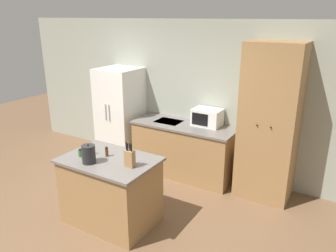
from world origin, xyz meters
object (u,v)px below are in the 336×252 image
Objects in this scene: pantry_cabinet at (270,123)px; spice_bottle_tall_dark at (107,152)px; spice_bottle_amber_oil at (80,153)px; spice_bottle_green_herb at (90,150)px; refrigerator at (121,115)px; spice_bottle_short_red at (84,156)px; microwave at (207,117)px; kettle at (89,154)px; knife_block at (130,158)px; fire_extinguisher at (99,144)px.

pantry_cabinet reaches higher than spice_bottle_tall_dark.
spice_bottle_green_herb is at bearing 59.74° from spice_bottle_amber_oil.
refrigerator is 18.87× the size of spice_bottle_short_red.
refrigerator reaches higher than spice_bottle_amber_oil.
spice_bottle_green_herb is (0.88, -1.72, 0.10)m from refrigerator.
spice_bottle_green_herb is (-0.82, -1.88, -0.08)m from microwave.
pantry_cabinet is at bearing 46.01° from spice_bottle_tall_dark.
pantry_cabinet is (2.74, 0.04, 0.29)m from refrigerator.
spice_bottle_amber_oil is (-0.89, -2.00, -0.10)m from microwave.
kettle reaches higher than spice_bottle_green_herb.
kettle reaches higher than spice_bottle_tall_dark.
pantry_cabinet is 2.15m from knife_block.
knife_block is at bearing -11.68° from spice_bottle_tall_dark.
spice_bottle_short_red is 2.49m from fire_extinguisher.
fire_extinguisher is (-0.57, -0.02, -0.70)m from refrigerator.
kettle reaches higher than spice_bottle_short_red.
spice_bottle_short_red is at bearing -111.25° from microwave.
spice_bottle_amber_oil is (-0.29, -0.18, -0.01)m from spice_bottle_tall_dark.
kettle is at bearing -49.84° from spice_bottle_green_herb.
fire_extinguisher is at bearing -177.58° from refrigerator.
microwave is (1.70, 0.16, 0.18)m from refrigerator.
spice_bottle_short_red is at bearing -16.37° from spice_bottle_amber_oil.
microwave is at bearing 66.09° from spice_bottle_amber_oil.
refrigerator is 2.19m from kettle.
pantry_cabinet reaches higher than microwave.
refrigerator is 2.01m from spice_bottle_amber_oil.
fire_extinguisher is (-3.31, -0.07, -0.98)m from pantry_cabinet.
spice_bottle_short_red is 0.23× the size of fire_extinguisher.
spice_bottle_amber_oil is at bearing 160.11° from kettle.
kettle reaches higher than spice_bottle_amber_oil.
refrigerator is 12.52× the size of spice_bottle_green_herb.
microwave is 1.83× the size of kettle.
refrigerator is 1.94m from spice_bottle_green_herb.
spice_bottle_amber_oil is 0.26m from kettle.
fire_extinguisher is (-1.68, 1.63, -0.79)m from spice_bottle_tall_dark.
kettle is at bearing -130.83° from pantry_cabinet.
microwave is at bearing 85.51° from knife_block.
refrigerator is 13.54× the size of spice_bottle_tall_dark.
refrigerator is at bearing -179.13° from pantry_cabinet.
spice_bottle_tall_dark is (-0.45, 0.09, -0.05)m from knife_block.
spice_bottle_short_red is 0.15m from spice_bottle_green_herb.
microwave is 4.50× the size of spice_bottle_amber_oil.
spice_bottle_short_red is (0.92, -1.86, 0.08)m from refrigerator.
microwave reaches higher than spice_bottle_tall_dark.
refrigerator is 5.50× the size of knife_block.
spice_bottle_tall_dark is at bearing -108.18° from microwave.
spice_bottle_tall_dark is at bearing 168.32° from knife_block.
knife_block is 0.67m from spice_bottle_green_herb.
spice_bottle_tall_dark is 1.25× the size of spice_bottle_amber_oil.
refrigerator is 0.75× the size of pantry_cabinet.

